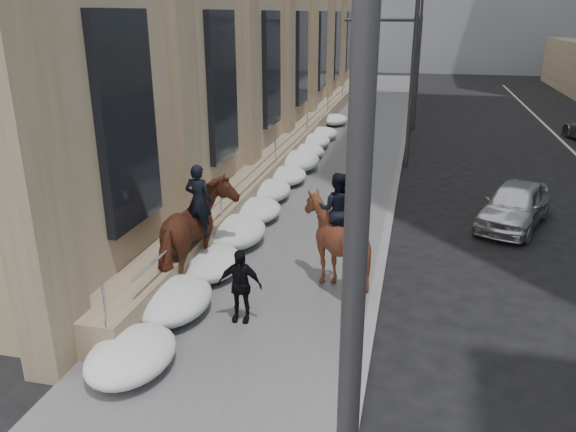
{
  "coord_description": "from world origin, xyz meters",
  "views": [
    {
      "loc": [
        3.26,
        -9.69,
        6.16
      ],
      "look_at": [
        0.48,
        2.28,
        1.7
      ],
      "focal_mm": 35.0,
      "sensor_mm": 36.0,
      "label": 1
    }
  ],
  "objects_px": {
    "pedestrian": "(240,286)",
    "car_silver": "(515,205)",
    "mounted_horse_left": "(198,233)",
    "mounted_horse_right": "(335,241)"
  },
  "relations": [
    {
      "from": "mounted_horse_left",
      "to": "pedestrian",
      "type": "xyz_separation_m",
      "value": [
        1.53,
        -1.58,
        -0.41
      ]
    },
    {
      "from": "mounted_horse_left",
      "to": "car_silver",
      "type": "bearing_deg",
      "value": -142.4
    },
    {
      "from": "pedestrian",
      "to": "mounted_horse_left",
      "type": "bearing_deg",
      "value": 131.02
    },
    {
      "from": "pedestrian",
      "to": "mounted_horse_right",
      "type": "bearing_deg",
      "value": 46.03
    },
    {
      "from": "mounted_horse_left",
      "to": "mounted_horse_right",
      "type": "relative_size",
      "value": 1.03
    },
    {
      "from": "mounted_horse_left",
      "to": "pedestrian",
      "type": "relative_size",
      "value": 1.78
    },
    {
      "from": "pedestrian",
      "to": "car_silver",
      "type": "bearing_deg",
      "value": 46.6
    },
    {
      "from": "pedestrian",
      "to": "car_silver",
      "type": "height_order",
      "value": "pedestrian"
    },
    {
      "from": "mounted_horse_left",
      "to": "mounted_horse_right",
      "type": "height_order",
      "value": "mounted_horse_left"
    },
    {
      "from": "mounted_horse_right",
      "to": "mounted_horse_left",
      "type": "bearing_deg",
      "value": 4.69
    }
  ]
}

